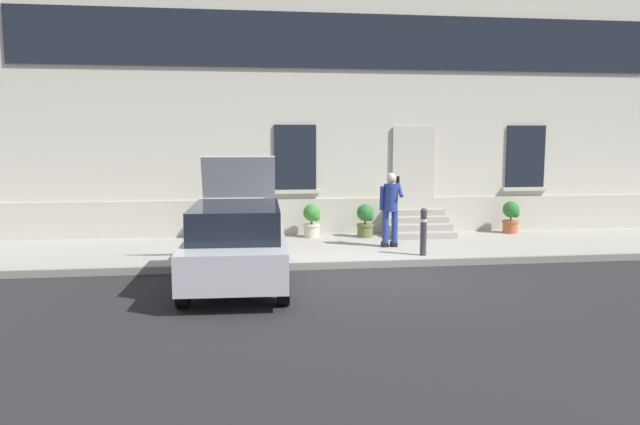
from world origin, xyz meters
The scene contains 12 objects.
ground_plane centered at (0.00, 0.00, 0.00)m, with size 80.00×80.00×0.00m, color #232326.
sidewalk centered at (0.00, 2.80, 0.07)m, with size 24.00×3.60×0.15m, color #99968E.
curb_edge centered at (0.00, 0.94, 0.07)m, with size 24.00×0.12×0.15m, color gray.
building_facade centered at (0.00, 5.29, 3.73)m, with size 24.00×1.52×7.50m.
entrance_stoop centered at (1.84, 4.12, 0.39)m, with size 1.67×1.28×0.64m.
hatchback_car_silver centered at (-2.88, -0.22, 0.80)m, with size 1.92×4.13×2.34m.
bollard_near_person centered at (1.14, 1.35, 0.71)m, with size 0.15×0.15×1.04m.
person_on_phone centered at (0.68, 2.44, 1.15)m, with size 0.51×0.47×1.75m.
planter_charcoal centered at (-3.69, 4.22, 0.61)m, with size 0.44×0.44×0.86m.
planter_cream centered at (-0.97, 4.08, 0.61)m, with size 0.44×0.44×0.86m.
planter_olive centered at (0.40, 3.93, 0.61)m, with size 0.44×0.44×0.86m.
planter_terracotta centered at (4.45, 4.07, 0.61)m, with size 0.44×0.44×0.86m.
Camera 1 is at (-2.79, -11.03, 2.67)m, focal length 33.38 mm.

